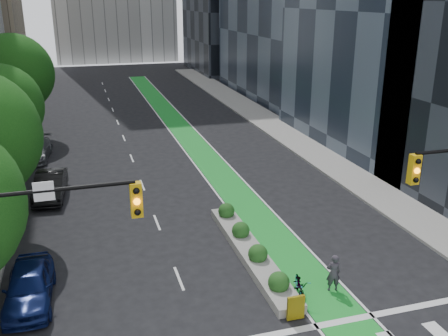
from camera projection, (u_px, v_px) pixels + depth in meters
sidewalk_left at (3, 164)px, 36.74m from camera, size 3.60×90.00×0.15m
sidewalk_right at (297, 140)px, 43.07m from camera, size 3.60×90.00×0.15m
bike_lane_paint at (185, 133)px, 45.26m from camera, size 2.20×70.00×0.01m
tree_midfar at (0, 107)px, 32.64m from camera, size 5.60×5.60×7.76m
tree_far at (14, 74)px, 41.46m from camera, size 6.60×6.60×9.00m
median_planter at (250, 249)px, 23.85m from camera, size 1.20×10.26×1.10m
bicycle at (300, 286)px, 20.51m from camera, size 1.20×2.07×1.03m
cyclist at (333, 273)px, 20.89m from camera, size 0.67×0.50×1.69m
parked_car_left_near at (29, 286)px, 20.08m from camera, size 1.97×4.61×1.55m
parked_car_left_mid at (50, 186)px, 30.64m from camera, size 2.07×4.92×1.58m
parked_car_left_far at (36, 150)px, 38.01m from camera, size 2.49×5.01×1.40m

